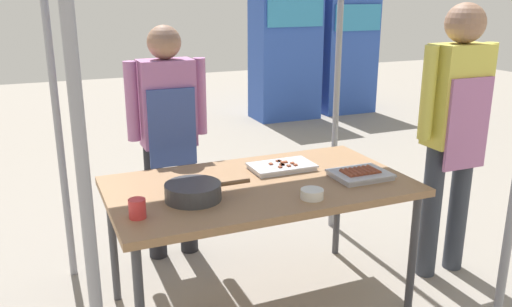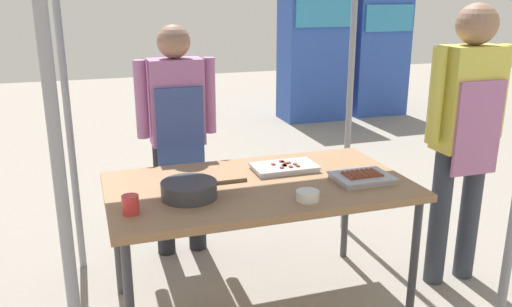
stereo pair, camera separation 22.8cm
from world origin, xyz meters
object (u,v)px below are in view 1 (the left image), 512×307
tray_grilled_sausages (360,174)px  neighbor_stall_left (285,53)px  stall_table (260,192)px  cooking_wok (194,191)px  neighbor_stall_right (341,52)px  tray_meat_skewers (282,167)px  vendor_woman (168,126)px  condiment_bowl (312,194)px  drink_cup_near_edge (137,209)px  customer_nearby (455,120)px

tray_grilled_sausages → neighbor_stall_left: size_ratio=0.17×
stall_table → cooking_wok: 0.42m
neighbor_stall_left → neighbor_stall_right: (1.01, 0.17, -0.05)m
tray_grilled_sausages → tray_meat_skewers: size_ratio=0.84×
vendor_woman → neighbor_stall_right: 5.08m
condiment_bowl → drink_cup_near_edge: drink_cup_near_edge is taller
drink_cup_near_edge → customer_nearby: bearing=3.8°
condiment_bowl → cooking_wok: bearing=158.4°
condiment_bowl → customer_nearby: (1.08, 0.23, 0.22)m
tray_grilled_sausages → neighbor_stall_right: neighbor_stall_right is taller
cooking_wok → customer_nearby: size_ratio=0.26×
drink_cup_near_edge → customer_nearby: size_ratio=0.05×
drink_cup_near_edge → neighbor_stall_left: bearing=56.9°
tray_grilled_sausages → customer_nearby: 0.73m
drink_cup_near_edge → neighbor_stall_right: size_ratio=0.05×
tray_grilled_sausages → vendor_woman: (-0.83, 0.96, 0.14)m
stall_table → condiment_bowl: 0.35m
stall_table → tray_grilled_sausages: (0.54, -0.14, 0.07)m
stall_table → drink_cup_near_edge: bearing=-163.2°
tray_grilled_sausages → cooking_wok: size_ratio=0.70×
tray_grilled_sausages → cooking_wok: 0.94m
tray_meat_skewers → cooking_wok: 0.65m
stall_table → drink_cup_near_edge: 0.73m
vendor_woman → neighbor_stall_left: 4.30m
tray_grilled_sausages → tray_meat_skewers: bearing=138.7°
drink_cup_near_edge → neighbor_stall_left: neighbor_stall_left is taller
condiment_bowl → neighbor_stall_left: 5.06m
cooking_wok → tray_grilled_sausages: bearing=-2.7°
tray_meat_skewers → neighbor_stall_right: (3.05, 4.31, 0.10)m
neighbor_stall_left → neighbor_stall_right: 1.02m
stall_table → neighbor_stall_left: neighbor_stall_left is taller
stall_table → tray_grilled_sausages: tray_grilled_sausages is taller
stall_table → neighbor_stall_left: size_ratio=0.87×
tray_meat_skewers → stall_table: bearing=-142.8°
cooking_wok → drink_cup_near_edge: drink_cup_near_edge is taller
customer_nearby → neighbor_stall_left: neighbor_stall_left is taller
neighbor_stall_left → condiment_bowl: bearing=-114.5°
tray_grilled_sausages → drink_cup_near_edge: drink_cup_near_edge is taller
cooking_wok → condiment_bowl: bearing=-21.6°
drink_cup_near_edge → stall_table: bearing=16.8°
condiment_bowl → tray_meat_skewers: bearing=82.9°
condiment_bowl → tray_grilled_sausages: bearing=23.4°
drink_cup_near_edge → vendor_woman: vendor_woman is taller
neighbor_stall_left → customer_nearby: bearing=-103.0°
customer_nearby → neighbor_stall_right: 4.98m
cooking_wok → neighbor_stall_right: neighbor_stall_right is taller
customer_nearby → neighbor_stall_right: (2.02, 4.54, -0.13)m
stall_table → customer_nearby: customer_nearby is taller
drink_cup_near_edge → condiment_bowl: bearing=-6.8°
cooking_wok → condiment_bowl: (0.54, -0.21, -0.02)m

